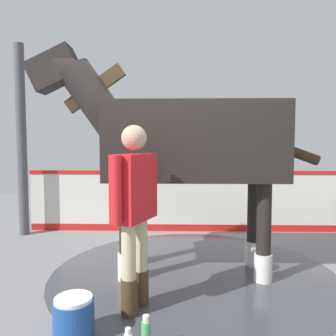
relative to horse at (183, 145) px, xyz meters
name	(u,v)px	position (x,y,z in m)	size (l,w,h in m)	color
ground_plane	(183,275)	(0.06, -0.04, -1.54)	(16.00, 16.00, 0.02)	gray
wet_patch	(193,272)	(0.07, 0.10, -1.53)	(3.38, 3.38, 0.00)	#42444C
barrier_wall	(188,203)	(-1.49, 1.19, -1.04)	(3.26, 4.65, 1.07)	silver
roof_post_near	(22,141)	(-2.84, -1.28, 0.06)	(0.16, 0.16, 3.19)	#4C4C51
horse	(183,145)	(0.00, 0.00, 0.00)	(2.17, 2.92, 2.69)	black
handler	(135,204)	(0.49, -0.90, -0.54)	(0.45, 0.59, 1.71)	#47331E
wash_bucket	(74,318)	(0.62, -1.52, -1.37)	(0.32, 0.32, 0.33)	#1E478C
bottle_spray	(146,335)	(1.09, -1.13, -1.40)	(0.07, 0.07, 0.28)	#4CA559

